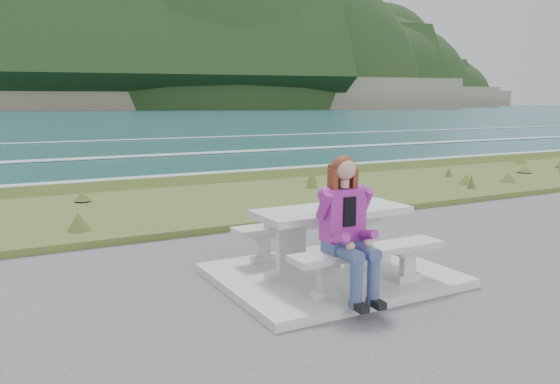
{
  "coord_description": "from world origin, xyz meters",
  "views": [
    {
      "loc": [
        -3.45,
        -5.13,
        2.05
      ],
      "look_at": [
        -0.03,
        1.2,
        0.87
      ],
      "focal_mm": 35.0,
      "sensor_mm": 36.0,
      "label": 1
    }
  ],
  "objects": [
    {
      "name": "headland_range",
      "position": [
        190.37,
        398.35,
        9.92
      ],
      "size": [
        729.83,
        363.95,
        193.46
      ],
      "color": "brown",
      "rests_on": "ground"
    },
    {
      "name": "concrete_slab",
      "position": [
        0.0,
        0.0,
        0.05
      ],
      "size": [
        2.6,
        2.1,
        0.1
      ],
      "primitive_type": "cube",
      "color": "#ACACA7",
      "rests_on": "ground"
    },
    {
      "name": "seated_woman",
      "position": [
        -0.33,
        -0.84,
        0.63
      ],
      "size": [
        0.42,
        0.73,
        1.43
      ],
      "rotation": [
        0.0,
        0.0,
        -0.04
      ],
      "color": "navy",
      "rests_on": "concrete_slab"
    },
    {
      "name": "picnic_table",
      "position": [
        0.0,
        0.0,
        0.68
      ],
      "size": [
        1.8,
        0.75,
        0.75
      ],
      "color": "#ACACA7",
      "rests_on": "concrete_slab"
    },
    {
      "name": "bench_seaward",
      "position": [
        0.0,
        0.7,
        0.45
      ],
      "size": [
        1.8,
        0.35,
        0.45
      ],
      "color": "#ACACA7",
      "rests_on": "concrete_slab"
    },
    {
      "name": "bench_landward",
      "position": [
        0.0,
        -0.7,
        0.45
      ],
      "size": [
        1.8,
        0.35,
        0.45
      ],
      "color": "#ACACA7",
      "rests_on": "concrete_slab"
    },
    {
      "name": "shore_drop",
      "position": [
        0.0,
        7.9,
        0.0
      ],
      "size": [
        160.0,
        0.8,
        2.2
      ],
      "primitive_type": "cube",
      "color": "brown",
      "rests_on": "ground"
    },
    {
      "name": "grass_verge",
      "position": [
        0.0,
        5.0,
        0.0
      ],
      "size": [
        160.0,
        4.5,
        0.22
      ],
      "primitive_type": "cube",
      "color": "#3F5720",
      "rests_on": "ground"
    },
    {
      "name": "ocean",
      "position": [
        0.0,
        25.09,
        -1.74
      ],
      "size": [
        1600.0,
        1600.0,
        0.09
      ],
      "color": "#1C4D50",
      "rests_on": "ground"
    }
  ]
}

